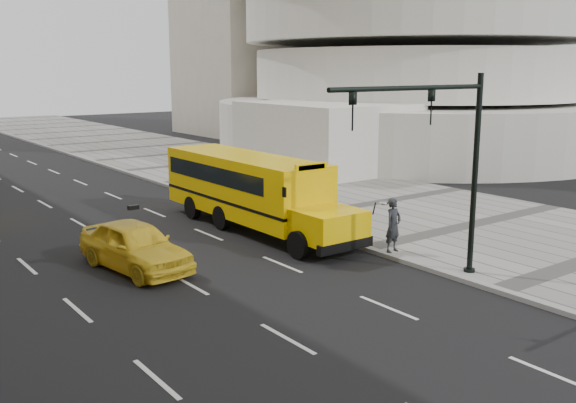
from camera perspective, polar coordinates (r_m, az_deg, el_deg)
ground at (r=24.82m, az=-12.11°, el=-3.77°), size 140.00×140.00×0.00m
sidewalk_museum at (r=31.53m, az=8.07°, el=-0.19°), size 12.00×140.00×0.15m
curb_museum at (r=27.73m, az=-0.80°, el=-1.72°), size 0.30×140.00×0.15m
school_bus at (r=26.63m, az=-3.55°, el=1.41°), size 2.96×11.56×3.19m
taxi_near at (r=21.72m, az=-13.43°, el=-3.83°), size 2.56×5.00×1.63m
pedestrian at (r=22.89m, az=9.34°, el=-2.09°), size 0.76×0.55×1.94m
traffic_signal at (r=19.54m, az=13.90°, el=4.24°), size 6.18×0.36×6.40m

